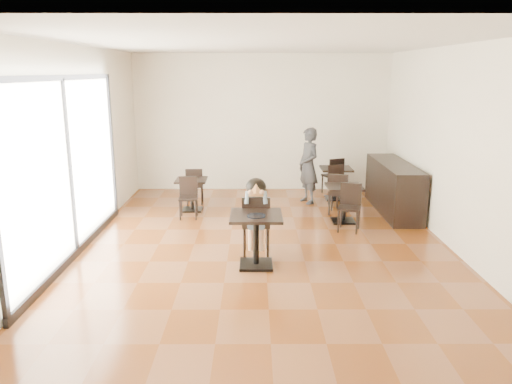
{
  "coord_description": "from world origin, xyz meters",
  "views": [
    {
      "loc": [
        -0.17,
        -7.84,
        2.79
      ],
      "look_at": [
        -0.15,
        -0.46,
        1.0
      ],
      "focal_mm": 35.0,
      "sensor_mm": 36.0,
      "label": 1
    }
  ],
  "objects_px": {
    "cafe_table_mid": "(344,204)",
    "child_table": "(256,240)",
    "child": "(256,216)",
    "chair_back_a": "(332,176)",
    "adult_patron": "(308,166)",
    "cafe_table_left": "(192,195)",
    "chair_mid_b": "(349,208)",
    "chair_mid_a": "(339,193)",
    "chair_left_a": "(195,186)",
    "child_chair": "(256,224)",
    "cafe_table_back": "(336,184)",
    "chair_left_b": "(188,198)",
    "chair_back_b": "(340,186)"
  },
  "relations": [
    {
      "from": "cafe_table_mid",
      "to": "child_table",
      "type": "bearing_deg",
      "value": -126.9
    },
    {
      "from": "child",
      "to": "chair_back_a",
      "type": "xyz_separation_m",
      "value": [
        1.79,
        3.91,
        -0.17
      ]
    },
    {
      "from": "adult_patron",
      "to": "cafe_table_left",
      "type": "relative_size",
      "value": 2.48
    },
    {
      "from": "adult_patron",
      "to": "chair_mid_b",
      "type": "xyz_separation_m",
      "value": [
        0.53,
        -1.99,
        -0.39
      ]
    },
    {
      "from": "chair_mid_a",
      "to": "chair_left_a",
      "type": "relative_size",
      "value": 1.07
    },
    {
      "from": "child_table",
      "to": "chair_mid_a",
      "type": "relative_size",
      "value": 0.93
    },
    {
      "from": "child_chair",
      "to": "cafe_table_left",
      "type": "height_order",
      "value": "child_chair"
    },
    {
      "from": "chair_mid_b",
      "to": "child",
      "type": "bearing_deg",
      "value": -128.45
    },
    {
      "from": "child_table",
      "to": "cafe_table_mid",
      "type": "xyz_separation_m",
      "value": [
        1.66,
        2.21,
        -0.04
      ]
    },
    {
      "from": "child_table",
      "to": "child_chair",
      "type": "bearing_deg",
      "value": 90.0
    },
    {
      "from": "chair_mid_b",
      "to": "cafe_table_left",
      "type": "bearing_deg",
      "value": 173.04
    },
    {
      "from": "cafe_table_back",
      "to": "chair_left_b",
      "type": "xyz_separation_m",
      "value": [
        -3.1,
        -1.48,
        0.04
      ]
    },
    {
      "from": "cafe_table_mid",
      "to": "cafe_table_back",
      "type": "height_order",
      "value": "cafe_table_back"
    },
    {
      "from": "cafe_table_left",
      "to": "chair_back_b",
      "type": "height_order",
      "value": "chair_back_b"
    },
    {
      "from": "child",
      "to": "cafe_table_mid",
      "type": "xyz_separation_m",
      "value": [
        1.66,
        1.66,
        -0.25
      ]
    },
    {
      "from": "child_chair",
      "to": "adult_patron",
      "type": "xyz_separation_m",
      "value": [
        1.14,
        3.11,
        0.34
      ]
    },
    {
      "from": "chair_mid_a",
      "to": "chair_back_a",
      "type": "distance_m",
      "value": 1.7
    },
    {
      "from": "cafe_table_back",
      "to": "chair_mid_a",
      "type": "relative_size",
      "value": 0.84
    },
    {
      "from": "child_chair",
      "to": "chair_left_b",
      "type": "xyz_separation_m",
      "value": [
        -1.31,
        1.93,
        -0.08
      ]
    },
    {
      "from": "chair_mid_a",
      "to": "chair_back_b",
      "type": "bearing_deg",
      "value": -83.3
    },
    {
      "from": "cafe_table_back",
      "to": "chair_mid_b",
      "type": "distance_m",
      "value": 2.29
    },
    {
      "from": "child_chair",
      "to": "chair_left_a",
      "type": "xyz_separation_m",
      "value": [
        -1.31,
        3.03,
        -0.08
      ]
    },
    {
      "from": "chair_left_a",
      "to": "chair_mid_b",
      "type": "bearing_deg",
      "value": 144.22
    },
    {
      "from": "chair_back_a",
      "to": "chair_left_a",
      "type": "bearing_deg",
      "value": -7.96
    },
    {
      "from": "chair_left_b",
      "to": "chair_left_a",
      "type": "bearing_deg",
      "value": 87.02
    },
    {
      "from": "chair_left_b",
      "to": "chair_mid_a",
      "type": "bearing_deg",
      "value": 2.49
    },
    {
      "from": "adult_patron",
      "to": "chair_mid_a",
      "type": "distance_m",
      "value": 1.11
    },
    {
      "from": "chair_left_b",
      "to": "child_chair",
      "type": "bearing_deg",
      "value": -58.83
    },
    {
      "from": "cafe_table_back",
      "to": "child_table",
      "type": "bearing_deg",
      "value": -114.32
    },
    {
      "from": "child",
      "to": "chair_mid_a",
      "type": "height_order",
      "value": "child"
    },
    {
      "from": "child_table",
      "to": "chair_mid_b",
      "type": "relative_size",
      "value": 0.93
    },
    {
      "from": "cafe_table_back",
      "to": "chair_mid_b",
      "type": "bearing_deg",
      "value": -93.12
    },
    {
      "from": "cafe_table_back",
      "to": "chair_back_b",
      "type": "xyz_separation_m",
      "value": [
        0.0,
        -0.55,
        0.07
      ]
    },
    {
      "from": "chair_mid_a",
      "to": "chair_left_a",
      "type": "distance_m",
      "value": 3.08
    },
    {
      "from": "child_chair",
      "to": "cafe_table_left",
      "type": "relative_size",
      "value": 1.44
    },
    {
      "from": "chair_back_a",
      "to": "chair_back_b",
      "type": "relative_size",
      "value": 1.0
    },
    {
      "from": "cafe_table_back",
      "to": "chair_mid_b",
      "type": "relative_size",
      "value": 0.84
    },
    {
      "from": "adult_patron",
      "to": "chair_mid_a",
      "type": "xyz_separation_m",
      "value": [
        0.53,
        -0.89,
        -0.39
      ]
    },
    {
      "from": "child",
      "to": "chair_left_b",
      "type": "bearing_deg",
      "value": 124.15
    },
    {
      "from": "child_chair",
      "to": "chair_back_a",
      "type": "distance_m",
      "value": 4.3
    },
    {
      "from": "adult_patron",
      "to": "cafe_table_mid",
      "type": "distance_m",
      "value": 1.6
    },
    {
      "from": "chair_mid_b",
      "to": "chair_left_b",
      "type": "height_order",
      "value": "chair_mid_b"
    },
    {
      "from": "child_table",
      "to": "cafe_table_back",
      "type": "height_order",
      "value": "child_table"
    },
    {
      "from": "child",
      "to": "chair_left_b",
      "type": "xyz_separation_m",
      "value": [
        -1.31,
        1.93,
        -0.2
      ]
    },
    {
      "from": "cafe_table_left",
      "to": "chair_mid_a",
      "type": "distance_m",
      "value": 2.99
    },
    {
      "from": "adult_patron",
      "to": "child_table",
      "type": "bearing_deg",
      "value": -41.08
    },
    {
      "from": "chair_mid_b",
      "to": "chair_back_b",
      "type": "distance_m",
      "value": 1.74
    },
    {
      "from": "chair_mid_b",
      "to": "chair_left_a",
      "type": "bearing_deg",
      "value": 164.91
    },
    {
      "from": "child_table",
      "to": "chair_mid_b",
      "type": "bearing_deg",
      "value": 45.03
    },
    {
      "from": "cafe_table_mid",
      "to": "chair_back_a",
      "type": "height_order",
      "value": "chair_back_a"
    }
  ]
}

